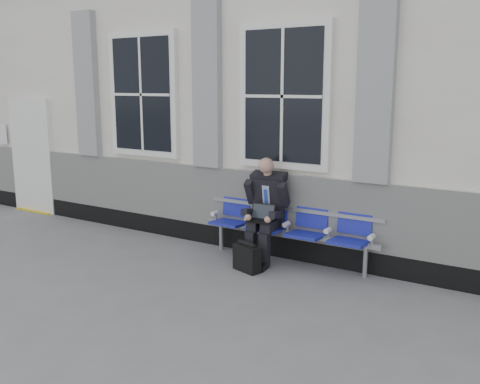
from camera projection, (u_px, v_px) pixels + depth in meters
The scene contains 5 objects.
ground at pixel (201, 284), 6.56m from camera, with size 70.00×70.00×0.00m, color slate.
station_building at pixel (320, 96), 9.02m from camera, with size 14.40×4.40×4.49m.
bench at pixel (289, 223), 7.28m from camera, with size 2.60×0.47×0.91m.
businessman at pixel (266, 206), 7.27m from camera, with size 0.61×0.82×1.44m.
briefcase at pixel (247, 258), 6.98m from camera, with size 0.42×0.27×0.40m.
Camera 1 is at (3.70, -5.01, 2.40)m, focal length 40.00 mm.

